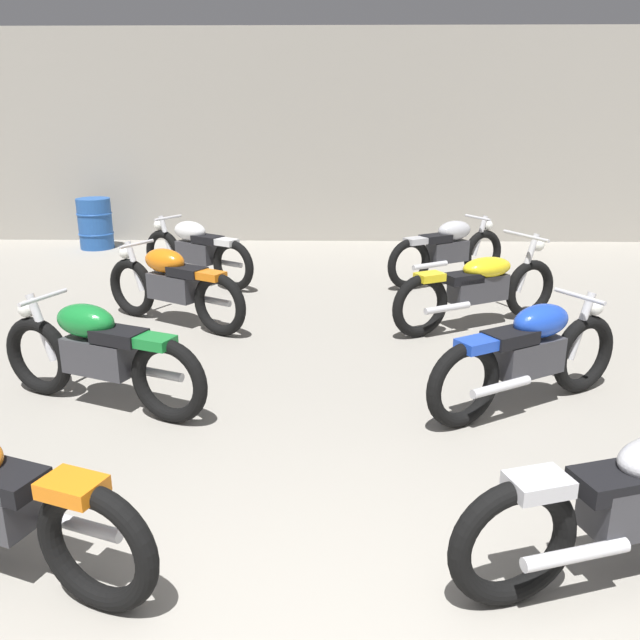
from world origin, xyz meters
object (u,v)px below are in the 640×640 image
(motorcycle_left_row_1, at_px, (98,353))
(motorcycle_right_row_2, at_px, (479,287))
(motorcycle_right_row_3, at_px, (448,250))
(motorcycle_left_row_3, at_px, (196,250))
(motorcycle_right_row_1, at_px, (530,354))
(oil_drum, at_px, (95,224))
(motorcycle_left_row_2, at_px, (173,285))

(motorcycle_left_row_1, distance_m, motorcycle_right_row_2, 4.02)
(motorcycle_right_row_2, relative_size, motorcycle_right_row_3, 1.13)
(motorcycle_left_row_3, height_order, motorcycle_right_row_2, motorcycle_right_row_2)
(motorcycle_right_row_1, height_order, oil_drum, motorcycle_right_row_1)
(motorcycle_left_row_1, bearing_deg, oil_drum, 109.49)
(motorcycle_left_row_1, relative_size, motorcycle_left_row_3, 1.09)
(motorcycle_left_row_1, bearing_deg, motorcycle_right_row_3, 49.74)
(motorcycle_right_row_2, bearing_deg, motorcycle_left_row_2, -179.90)
(motorcycle_left_row_3, relative_size, motorcycle_right_row_3, 0.98)
(motorcycle_right_row_1, xyz_separation_m, motorcycle_right_row_2, (0.04, 2.05, -0.01))
(motorcycle_left_row_2, bearing_deg, oil_drum, 119.03)
(motorcycle_left_row_1, relative_size, motorcycle_right_row_3, 1.07)
(motorcycle_right_row_1, bearing_deg, motorcycle_right_row_3, 89.59)
(motorcycle_left_row_2, height_order, motorcycle_left_row_3, same)
(motorcycle_left_row_3, height_order, motorcycle_right_row_3, same)
(motorcycle_left_row_2, relative_size, motorcycle_right_row_1, 1.00)
(motorcycle_left_row_2, height_order, motorcycle_right_row_3, same)
(motorcycle_left_row_3, height_order, motorcycle_right_row_1, same)
(motorcycle_right_row_1, xyz_separation_m, motorcycle_right_row_3, (0.03, 3.97, 0.00))
(motorcycle_left_row_2, xyz_separation_m, motorcycle_right_row_3, (3.31, 1.92, 0.00))
(motorcycle_right_row_3, bearing_deg, motorcycle_left_row_2, -149.91)
(motorcycle_right_row_3, bearing_deg, motorcycle_right_row_1, -90.41)
(motorcycle_left_row_2, bearing_deg, motorcycle_left_row_1, -92.47)
(motorcycle_right_row_1, bearing_deg, motorcycle_left_row_2, 148.05)
(motorcycle_left_row_2, distance_m, motorcycle_right_row_3, 3.83)
(motorcycle_right_row_2, bearing_deg, motorcycle_right_row_1, -91.24)
(motorcycle_left_row_2, distance_m, motorcycle_right_row_1, 3.87)
(motorcycle_left_row_2, xyz_separation_m, motorcycle_right_row_2, (3.33, 0.01, -0.01))
(motorcycle_left_row_3, xyz_separation_m, oil_drum, (-2.20, 2.34, -0.03))
(motorcycle_left_row_3, bearing_deg, motorcycle_right_row_3, 1.83)
(motorcycle_left_row_1, bearing_deg, motorcycle_left_row_3, 90.24)
(motorcycle_right_row_3, xyz_separation_m, oil_drum, (-5.62, 2.23, -0.03))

